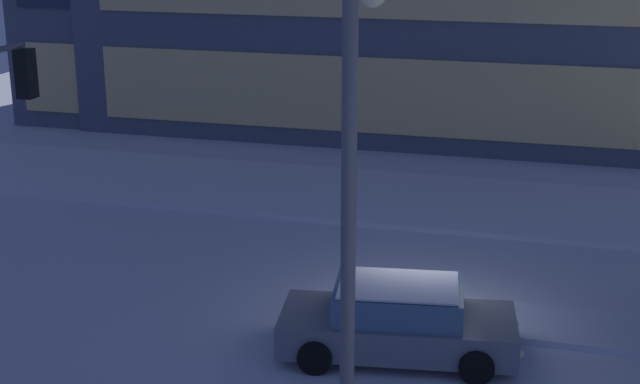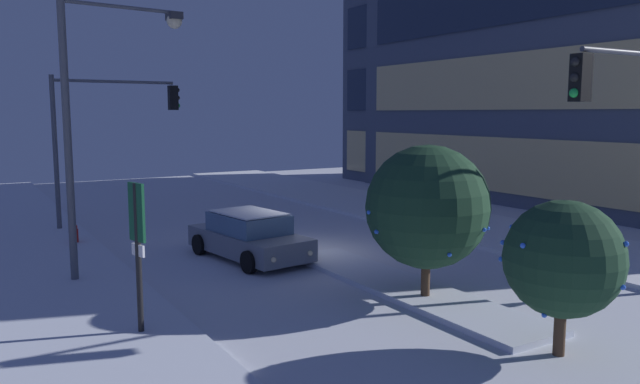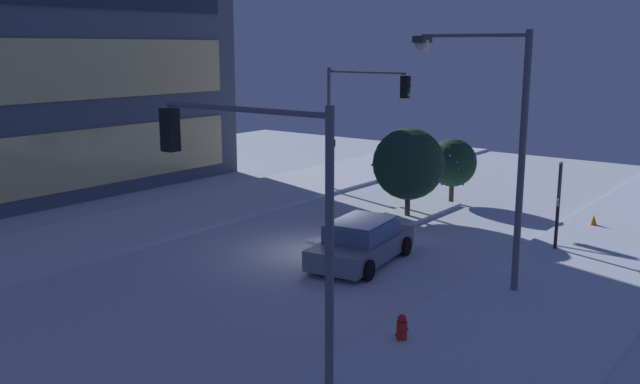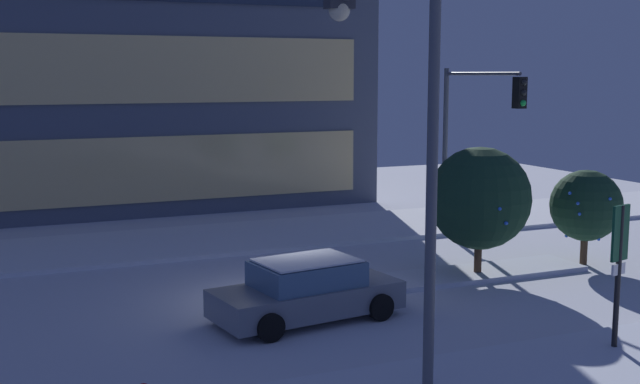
% 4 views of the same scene
% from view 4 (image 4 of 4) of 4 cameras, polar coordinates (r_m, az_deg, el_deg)
% --- Properties ---
extents(ground, '(52.00, 52.00, 0.00)m').
position_cam_4_polar(ground, '(21.12, -2.43, -7.74)').
color(ground, silver).
extents(curb_strip_far, '(52.00, 5.20, 0.14)m').
position_cam_4_polar(curb_strip_far, '(28.52, -8.26, -3.43)').
color(curb_strip_far, silver).
rests_on(curb_strip_far, ground).
extents(median_strip, '(9.00, 1.80, 0.14)m').
position_cam_4_polar(median_strip, '(23.48, 8.87, -6.00)').
color(median_strip, silver).
rests_on(median_strip, ground).
extents(car_near, '(4.82, 2.60, 1.49)m').
position_cam_4_polar(car_near, '(19.30, -0.95, -7.09)').
color(car_near, slate).
rests_on(car_near, ground).
extents(traffic_light_corner_far_right, '(0.32, 4.67, 6.09)m').
position_cam_4_polar(traffic_light_corner_far_right, '(28.39, 10.88, 4.86)').
color(traffic_light_corner_far_right, '#565960').
rests_on(traffic_light_corner_far_right, ground).
extents(street_lamp_arched, '(0.76, 3.38, 7.53)m').
position_cam_4_polar(street_lamp_arched, '(14.84, 5.76, 4.81)').
color(street_lamp_arched, '#565960').
rests_on(street_lamp_arched, ground).
extents(parking_info_sign, '(0.55, 0.19, 3.18)m').
position_cam_4_polar(parking_info_sign, '(17.88, 20.54, -4.51)').
color(parking_info_sign, black).
rests_on(parking_info_sign, ground).
extents(decorated_tree_median, '(2.98, 3.00, 3.81)m').
position_cam_4_polar(decorated_tree_median, '(23.52, 11.32, -0.44)').
color(decorated_tree_median, '#473323').
rests_on(decorated_tree_median, ground).
extents(decorated_tree_left_of_median, '(2.20, 2.20, 2.97)m').
position_cam_4_polar(decorated_tree_left_of_median, '(25.95, 18.44, -0.92)').
color(decorated_tree_left_of_median, '#473323').
rests_on(decorated_tree_left_of_median, ground).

